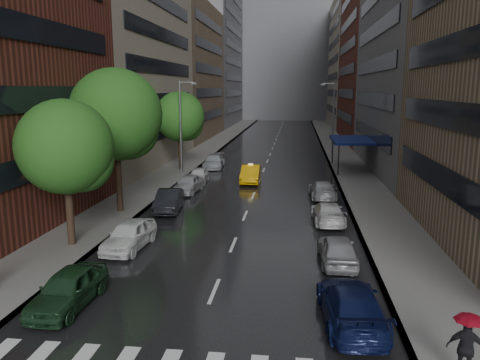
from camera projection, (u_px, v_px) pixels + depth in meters
name	position (u px, v px, depth m)	size (l,w,h in m)	color
ground	(194.00, 341.00, 15.80)	(220.00, 220.00, 0.00)	gray
road	(272.00, 150.00, 64.51)	(14.00, 140.00, 0.01)	black
sidewalk_left	(208.00, 149.00, 65.55)	(4.00, 140.00, 0.15)	gray
sidewalk_right	(338.00, 151.00, 63.45)	(4.00, 140.00, 0.15)	gray
buildings_left	(179.00, 38.00, 71.75)	(8.00, 108.00, 38.00)	maroon
buildings_right	(381.00, 41.00, 66.39)	(8.05, 109.10, 36.00)	#937A5B
building_far	(286.00, 60.00, 127.68)	(40.00, 14.00, 32.00)	slate
tree_near	(65.00, 147.00, 24.21)	(4.96, 4.96, 7.90)	#382619
tree_mid	(116.00, 115.00, 30.86)	(6.12, 6.12, 9.75)	#382619
tree_far	(180.00, 117.00, 47.75)	(5.09, 5.09, 8.12)	#382619
taxi	(251.00, 174.00, 42.38)	(1.65, 4.72, 1.56)	#DC9F0B
parked_cars_left	(176.00, 194.00, 34.38)	(2.15, 37.40, 1.52)	#1A3A20
parked_cars_right	(333.00, 231.00, 25.67)	(2.43, 25.00, 1.50)	#0D153E
ped_red_umbrella	(467.00, 340.00, 13.36)	(1.15, 0.82, 2.01)	black
street_lamp_left	(181.00, 125.00, 44.99)	(1.74, 0.22, 9.00)	gray
street_lamp_right	(333.00, 117.00, 57.80)	(1.74, 0.22, 9.00)	gray
awning	(351.00, 140.00, 48.25)	(4.00, 8.00, 3.12)	navy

